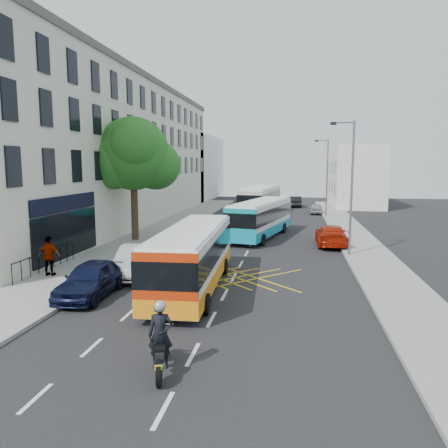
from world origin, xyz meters
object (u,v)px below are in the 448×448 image
at_px(lamp_near, 350,181).
at_px(parked_car_silver, 137,261).
at_px(red_hatchback, 331,235).
at_px(distant_car_dark, 295,202).
at_px(bus_near, 193,257).
at_px(bus_far, 261,201).
at_px(motorbike, 161,339).
at_px(lamp_far, 326,174).
at_px(distant_car_silver, 316,209).
at_px(bus_mid, 261,218).
at_px(pedestrian_far, 49,256).
at_px(distant_car_grey, 250,202).
at_px(parked_car_blue, 91,279).
at_px(street_tree, 133,154).

bearing_deg(lamp_near, parked_car_silver, -149.97).
distance_m(red_hatchback, distant_car_dark, 27.61).
xyz_separation_m(bus_near, bus_far, (0.92, 28.41, 0.19)).
xyz_separation_m(bus_near, motorbike, (0.97, -7.97, -0.53)).
distance_m(lamp_far, motorbike, 37.02).
distance_m(lamp_near, motorbike, 17.96).
height_order(bus_near, distant_car_silver, bus_near).
xyz_separation_m(bus_mid, pedestrian_far, (-9.36, -13.96, -0.35)).
xyz_separation_m(bus_far, distant_car_dark, (3.75, 10.97, -0.97)).
xyz_separation_m(distant_car_grey, distant_car_silver, (8.19, -6.12, -0.13)).
bearing_deg(bus_near, parked_car_silver, 148.99).
bearing_deg(distant_car_dark, parked_car_silver, 75.22).
height_order(parked_car_blue, parked_car_silver, parked_car_silver).
height_order(lamp_near, distant_car_silver, lamp_near).
xyz_separation_m(lamp_near, red_hatchback, (-0.70, 3.62, -3.90)).
distance_m(lamp_far, distant_car_grey, 13.60).
relative_size(distant_car_silver, distant_car_dark, 0.82).
height_order(bus_near, motorbike, bus_near).
distance_m(bus_near, distant_car_dark, 39.66).
height_order(bus_far, distant_car_grey, bus_far).
bearing_deg(parked_car_blue, parked_car_silver, 78.43).
relative_size(motorbike, distant_car_silver, 0.64).
bearing_deg(distant_car_silver, distant_car_grey, -35.67).
xyz_separation_m(parked_car_silver, red_hatchback, (10.40, 10.03, -0.06)).
bearing_deg(bus_mid, distant_car_silver, 86.04).
relative_size(lamp_near, lamp_far, 1.00).
xyz_separation_m(bus_far, red_hatchback, (6.15, -16.54, -0.95)).
bearing_deg(bus_near, bus_far, 85.93).
bearing_deg(distant_car_silver, pedestrian_far, 66.24).
relative_size(red_hatchback, distant_car_silver, 1.42).
bearing_deg(pedestrian_far, distant_car_dark, -109.16).
distance_m(lamp_far, distant_car_silver, 5.29).
bearing_deg(lamp_near, motorbike, -112.76).
bearing_deg(bus_near, distant_car_silver, 75.30).
bearing_deg(distant_car_grey, pedestrian_far, -94.54).
xyz_separation_m(motorbike, parked_car_blue, (-5.00, 6.16, -0.19)).
bearing_deg(motorbike, bus_near, 83.37).
distance_m(lamp_far, red_hatchback, 16.85).
bearing_deg(distant_car_silver, street_tree, 56.76).
distance_m(bus_near, parked_car_blue, 4.48).
bearing_deg(red_hatchback, distant_car_grey, -72.43).
relative_size(parked_car_blue, distant_car_grey, 0.85).
distance_m(motorbike, parked_car_silver, 10.70).
bearing_deg(lamp_far, distant_car_dark, 105.57).
bearing_deg(motorbike, bus_mid, 73.85).
distance_m(street_tree, parked_car_blue, 14.44).
relative_size(street_tree, bus_mid, 0.85).
relative_size(bus_mid, distant_car_silver, 2.95).
distance_m(lamp_near, bus_far, 21.50).
height_order(parked_car_silver, red_hatchback, parked_car_silver).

